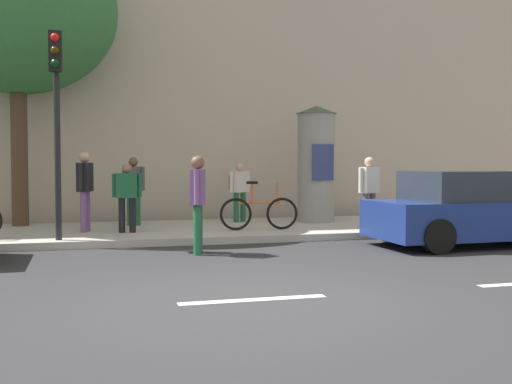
% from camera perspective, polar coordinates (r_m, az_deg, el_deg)
% --- Properties ---
extents(ground_plane, '(80.00, 80.00, 0.00)m').
position_cam_1_polar(ground_plane, '(7.28, -0.26, -10.17)').
color(ground_plane, '#2B2B2D').
extents(sidewalk_curb, '(36.00, 4.00, 0.15)m').
position_cam_1_polar(sidewalk_curb, '(14.07, -7.50, -3.69)').
color(sidewalk_curb, '#B2ADA3').
rests_on(sidewalk_curb, ground_plane).
extents(lane_markings, '(25.80, 0.16, 0.01)m').
position_cam_1_polar(lane_markings, '(7.28, -0.26, -10.14)').
color(lane_markings, silver).
rests_on(lane_markings, ground_plane).
extents(building_backdrop, '(36.00, 5.00, 11.66)m').
position_cam_1_polar(building_backdrop, '(19.42, -9.58, 15.11)').
color(building_backdrop, '#B7A893').
rests_on(building_backdrop, ground_plane).
extents(traffic_light, '(0.24, 0.45, 3.97)m').
position_cam_1_polar(traffic_light, '(12.19, -18.35, 8.25)').
color(traffic_light, black).
rests_on(traffic_light, sidewalk_curb).
extents(poster_column, '(1.04, 1.04, 2.96)m').
position_cam_1_polar(poster_column, '(15.48, 5.70, 2.73)').
color(poster_column, gray).
rests_on(poster_column, sidewalk_curb).
extents(street_tree, '(4.66, 4.66, 7.11)m').
position_cam_1_polar(street_tree, '(15.86, -21.67, 15.71)').
color(street_tree, '#4C3826').
rests_on(street_tree, sidewalk_curb).
extents(pedestrian_in_red_top, '(0.34, 0.59, 1.77)m').
position_cam_1_polar(pedestrian_in_red_top, '(10.84, -5.52, -0.41)').
color(pedestrian_in_red_top, '#1E5938').
rests_on(pedestrian_in_red_top, ground_plane).
extents(pedestrian_near_pole, '(0.62, 0.31, 1.48)m').
position_cam_1_polar(pedestrian_near_pole, '(13.23, -12.10, -0.05)').
color(pedestrian_near_pole, black).
rests_on(pedestrian_near_pole, sidewalk_curb).
extents(pedestrian_tallest, '(0.36, 0.58, 1.74)m').
position_cam_1_polar(pedestrian_tallest, '(13.56, -15.87, 0.66)').
color(pedestrian_tallest, '#724C84').
rests_on(pedestrian_tallest, sidewalk_curb).
extents(pedestrian_in_light_jacket, '(0.58, 0.38, 1.63)m').
position_cam_1_polar(pedestrian_in_light_jacket, '(13.83, 10.65, 0.46)').
color(pedestrian_in_light_jacket, '#4C4C51').
rests_on(pedestrian_in_light_jacket, sidewalk_curb).
extents(pedestrian_in_dark_shirt, '(0.53, 0.39, 1.64)m').
position_cam_1_polar(pedestrian_in_dark_shirt, '(14.75, -11.50, 0.58)').
color(pedestrian_in_dark_shirt, '#1E5938').
rests_on(pedestrian_in_dark_shirt, sidewalk_curb).
extents(pedestrian_with_backpack, '(0.59, 0.53, 1.50)m').
position_cam_1_polar(pedestrian_with_backpack, '(15.36, -1.61, 0.49)').
color(pedestrian_with_backpack, '#1E5938').
rests_on(pedestrian_with_backpack, sidewalk_curb).
extents(bicycle_leaning, '(1.77, 0.23, 1.09)m').
position_cam_1_polar(bicycle_leaning, '(13.49, 0.29, -1.95)').
color(bicycle_leaning, black).
rests_on(bicycle_leaning, sidewalk_curb).
extents(parked_car_blue, '(4.62, 2.03, 1.48)m').
position_cam_1_polar(parked_car_blue, '(12.88, 20.48, -1.56)').
color(parked_car_blue, navy).
rests_on(parked_car_blue, ground_plane).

